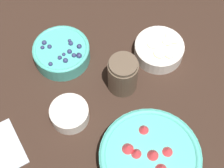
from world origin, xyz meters
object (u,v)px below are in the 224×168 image
object	(u,v)px
bowl_blueberries	(62,52)
bowl_bananas	(159,49)
bowl_strawberries	(150,158)
jar_chocolate	(123,75)
bowl_cream	(69,113)

from	to	relation	value
bowl_blueberries	bowl_bananas	size ratio (longest dim) A/B	1.14
bowl_strawberries	jar_chocolate	xyz separation A→B (m)	(0.22, -0.01, 0.01)
bowl_strawberries	bowl_bananas	bearing A→B (deg)	-26.91
bowl_bananas	jar_chocolate	bearing A→B (deg)	114.54
bowl_blueberries	bowl_cream	size ratio (longest dim) A/B	1.57
bowl_blueberries	bowl_strawberries	bearing A→B (deg)	-162.40
bowl_blueberries	bowl_cream	bearing A→B (deg)	170.50
bowl_cream	bowl_strawberries	bearing A→B (deg)	-140.88
bowl_strawberries	jar_chocolate	world-z (taller)	jar_chocolate
bowl_bananas	bowl_cream	distance (m)	0.30
bowl_bananas	jar_chocolate	distance (m)	0.14
bowl_blueberries	jar_chocolate	xyz separation A→B (m)	(-0.13, -0.13, 0.02)
bowl_strawberries	bowl_cream	size ratio (longest dim) A/B	2.40
bowl_strawberries	bowl_cream	distance (m)	0.23
jar_chocolate	bowl_blueberries	bearing A→B (deg)	43.35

